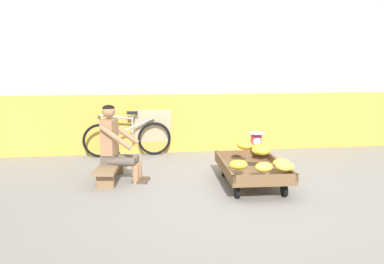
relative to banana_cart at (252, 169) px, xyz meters
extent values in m
plane|color=gray|center=(-0.29, -0.66, -0.24)|extent=(80.00, 80.00, 0.00)
cube|color=gold|center=(-0.29, 2.45, 0.34)|extent=(16.00, 0.30, 1.16)
cube|color=beige|center=(-0.29, 2.45, 1.98)|extent=(16.00, 0.30, 2.12)
cube|color=brown|center=(0.00, 0.00, -0.01)|extent=(0.91, 1.48, 0.05)
cube|color=brown|center=(-0.40, 0.02, 0.07)|extent=(0.11, 1.44, 0.10)
cube|color=brown|center=(0.40, -0.02, 0.07)|extent=(0.11, 1.44, 0.10)
cube|color=brown|center=(0.03, 0.70, 0.07)|extent=(0.84, 0.08, 0.10)
cube|color=brown|center=(-0.03, -0.70, 0.07)|extent=(0.84, 0.08, 0.10)
cylinder|color=black|center=(-0.29, 0.52, -0.15)|extent=(0.06, 0.18, 0.18)
cylinder|color=black|center=(0.34, 0.49, -0.15)|extent=(0.06, 0.18, 0.18)
cylinder|color=black|center=(-0.34, -0.49, -0.15)|extent=(0.06, 0.18, 0.18)
cylinder|color=black|center=(0.29, -0.52, -0.15)|extent=(0.06, 0.18, 0.18)
ellipsoid|color=yellow|center=(0.28, -0.41, 0.18)|extent=(0.26, 0.21, 0.13)
ellipsoid|color=gold|center=(0.29, 0.38, 0.18)|extent=(0.28, 0.24, 0.13)
ellipsoid|color=gold|center=(-0.31, -0.41, 0.18)|extent=(0.27, 0.22, 0.13)
ellipsoid|color=yellow|center=(0.26, -0.59, 0.18)|extent=(0.27, 0.23, 0.13)
ellipsoid|color=yellow|center=(-0.02, -0.58, 0.18)|extent=(0.27, 0.23, 0.13)
ellipsoid|color=gold|center=(0.29, 0.56, 0.18)|extent=(0.29, 0.26, 0.13)
ellipsoid|color=yellow|center=(0.09, -0.17, 0.31)|extent=(0.26, 0.21, 0.13)
ellipsoid|color=gold|center=(0.06, -0.16, 0.32)|extent=(0.26, 0.21, 0.13)
ellipsoid|color=gold|center=(-0.04, 0.23, 0.31)|extent=(0.30, 0.29, 0.13)
cube|color=olive|center=(-2.01, 0.53, 0.00)|extent=(0.44, 1.13, 0.05)
cube|color=olive|center=(-1.96, 0.91, -0.13)|extent=(0.25, 0.11, 0.22)
cube|color=olive|center=(-2.06, 0.15, -0.13)|extent=(0.25, 0.11, 0.22)
cylinder|color=#9E704C|center=(-1.60, 0.52, -0.11)|extent=(0.10, 0.10, 0.27)
cube|color=#4C3D2D|center=(-1.55, 0.50, -0.22)|extent=(0.24, 0.14, 0.04)
cylinder|color=brown|center=(-1.80, 0.57, 0.08)|extent=(0.42, 0.23, 0.13)
cylinder|color=#9E704C|center=(-1.65, 0.34, -0.11)|extent=(0.10, 0.10, 0.27)
cube|color=#4C3D2D|center=(-1.59, 0.33, -0.22)|extent=(0.24, 0.14, 0.04)
cylinder|color=brown|center=(-1.84, 0.39, 0.08)|extent=(0.42, 0.23, 0.13)
cube|color=brown|center=(-2.01, 0.53, 0.10)|extent=(0.28, 0.33, 0.14)
cube|color=#9E704C|center=(-2.01, 0.53, 0.43)|extent=(0.25, 0.35, 0.52)
cylinder|color=#9E704C|center=(-1.81, 0.68, 0.46)|extent=(0.47, 0.19, 0.36)
cylinder|color=#9E704C|center=(-1.91, 0.30, 0.46)|extent=(0.47, 0.19, 0.36)
sphere|color=#9E704C|center=(-2.01, 0.53, 0.80)|extent=(0.19, 0.19, 0.19)
ellipsoid|color=black|center=(-2.01, 0.53, 0.86)|extent=(0.17, 0.17, 0.09)
cube|color=red|center=(0.38, 1.00, -0.09)|extent=(0.36, 0.28, 0.30)
cylinder|color=#28282D|center=(0.38, 1.00, 0.07)|extent=(0.20, 0.20, 0.03)
cube|color=#C6384C|center=(0.38, 1.00, 0.21)|extent=(0.16, 0.10, 0.24)
cylinder|color=white|center=(0.38, 0.94, 0.21)|extent=(0.13, 0.01, 0.13)
cylinder|color=#B2B5BA|center=(0.38, 1.00, 0.34)|extent=(0.30, 0.30, 0.01)
torus|color=black|center=(-2.31, 2.06, 0.08)|extent=(0.64, 0.09, 0.64)
torus|color=black|center=(-1.29, 2.13, 0.08)|extent=(0.64, 0.09, 0.64)
cylinder|color=#9EA0A5|center=(-1.80, 2.10, 0.28)|extent=(1.03, 0.10, 0.43)
cylinder|color=#9EA0A5|center=(-1.70, 2.10, 0.32)|extent=(0.04, 0.04, 0.48)
cylinder|color=#9EA0A5|center=(-2.00, 2.08, 0.52)|extent=(0.62, 0.08, 0.12)
cube|color=black|center=(-1.70, 2.10, 0.59)|extent=(0.21, 0.11, 0.05)
cylinder|color=black|center=(-2.31, 2.06, 0.54)|extent=(0.06, 0.48, 0.03)
cube|color=#C6B289|center=(-1.31, 2.26, 0.20)|extent=(0.70, 0.24, 0.88)
cube|color=silver|center=(0.57, 0.49, -0.12)|extent=(0.18, 0.12, 0.24)
camera|label=1|loc=(-1.59, -5.10, 1.45)|focal=35.66mm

